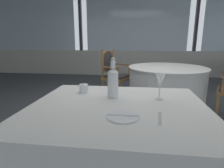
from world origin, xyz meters
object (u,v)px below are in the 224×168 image
Objects in this scene: wine_glass at (160,81)px; water_tumbler at (84,88)px; water_bottle at (113,82)px; dining_chair_0_0 at (113,71)px; side_plate at (123,116)px.

wine_glass is 0.65m from water_tumbler.
water_bottle is 1.61× the size of wine_glass.
water_tumbler is 2.17m from dining_chair_0_0.
water_bottle is at bearing 177.37° from wine_glass.
wine_glass is at bearing -2.63° from water_bottle.
dining_chair_0_0 is (-0.28, 2.26, -0.28)m from water_bottle.
dining_chair_0_0 is (-0.01, 2.16, -0.19)m from water_tumbler.
wine_glass is at bearing -10.80° from water_tumbler.
water_bottle is 2.30m from dining_chair_0_0.
dining_chair_0_0 is at bearing 90.34° from water_tumbler.
side_plate is at bearing -124.45° from wine_glass.
side_plate is 0.19× the size of dining_chair_0_0.
side_plate is at bearing -57.58° from dining_chair_0_0.
dining_chair_0_0 reaches higher than wine_glass.
dining_chair_0_0 is at bearing 97.07° from water_bottle.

